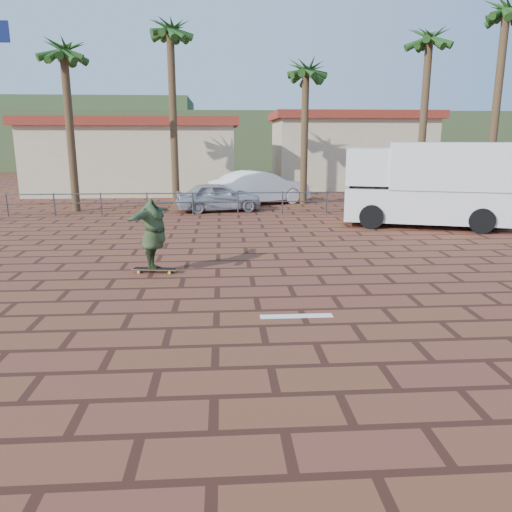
{
  "coord_description": "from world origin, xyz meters",
  "views": [
    {
      "loc": [
        -0.68,
        -10.17,
        3.34
      ],
      "look_at": [
        0.03,
        0.48,
        0.8
      ],
      "focal_mm": 35.0,
      "sensor_mm": 36.0,
      "label": 1
    }
  ],
  "objects": [
    {
      "name": "palm_far_left",
      "position": [
        -7.5,
        13.5,
        6.83
      ],
      "size": [
        2.4,
        2.4,
        8.25
      ],
      "color": "brown",
      "rests_on": "ground"
    },
    {
      "name": "palm_right",
      "position": [
        9.0,
        14.0,
        7.58
      ],
      "size": [
        2.4,
        2.4,
        9.05
      ],
      "color": "brown",
      "rests_on": "ground"
    },
    {
      "name": "longboard",
      "position": [
        -2.42,
        2.19,
        0.09
      ],
      "size": [
        1.17,
        0.42,
        0.11
      ],
      "rotation": [
        0.0,
        0.0,
        -0.15
      ],
      "color": "olive",
      "rests_on": "ground"
    },
    {
      "name": "campervan",
      "position": [
        7.23,
        8.51,
        1.66
      ],
      "size": [
        6.59,
        4.28,
        3.17
      ],
      "rotation": [
        0.0,
        0.0,
        -0.31
      ],
      "color": "silver",
      "rests_on": "ground"
    },
    {
      "name": "ground",
      "position": [
        0.0,
        0.0,
        0.0
      ],
      "size": [
        120.0,
        120.0,
        0.0
      ],
      "primitive_type": "plane",
      "color": "brown",
      "rests_on": "ground"
    },
    {
      "name": "palm_left",
      "position": [
        -3.0,
        15.0,
        7.95
      ],
      "size": [
        2.4,
        2.4,
        9.45
      ],
      "color": "brown",
      "rests_on": "ground"
    },
    {
      "name": "building_west",
      "position": [
        -6.0,
        22.0,
        2.28
      ],
      "size": [
        12.6,
        7.6,
        4.5
      ],
      "color": "beige",
      "rests_on": "ground"
    },
    {
      "name": "palm_far_right",
      "position": [
        12.0,
        13.0,
        8.51
      ],
      "size": [
        2.4,
        2.4,
        10.05
      ],
      "color": "brown",
      "rests_on": "ground"
    },
    {
      "name": "hill_front",
      "position": [
        0.0,
        50.0,
        3.0
      ],
      "size": [
        70.0,
        18.0,
        6.0
      ],
      "primitive_type": "cube",
      "color": "#384C28",
      "rests_on": "ground"
    },
    {
      "name": "car_silver",
      "position": [
        -0.87,
        13.0,
        0.67
      ],
      "size": [
        4.15,
        2.25,
        1.34
      ],
      "primitive_type": "imported",
      "rotation": [
        0.0,
        0.0,
        1.75
      ],
      "color": "#A8AAAF",
      "rests_on": "ground"
    },
    {
      "name": "paint_stripe",
      "position": [
        0.7,
        -1.2,
        0.0
      ],
      "size": [
        1.4,
        0.22,
        0.01
      ],
      "primitive_type": "cube",
      "color": "white",
      "rests_on": "ground"
    },
    {
      "name": "street_sign",
      "position": [
        7.38,
        12.0,
        1.53
      ],
      "size": [
        0.44,
        0.09,
        2.19
      ],
      "rotation": [
        0.0,
        0.0,
        0.11
      ],
      "color": "gray",
      "rests_on": "ground"
    },
    {
      "name": "building_east",
      "position": [
        8.0,
        24.0,
        2.54
      ],
      "size": [
        10.6,
        6.6,
        5.0
      ],
      "color": "beige",
      "rests_on": "ground"
    },
    {
      "name": "palm_center",
      "position": [
        3.5,
        15.5,
        6.36
      ],
      "size": [
        2.4,
        2.4,
        7.75
      ],
      "color": "brown",
      "rests_on": "ground"
    },
    {
      "name": "guardrail",
      "position": [
        0.0,
        12.0,
        0.68
      ],
      "size": [
        24.06,
        0.06,
        1.0
      ],
      "color": "#47494F",
      "rests_on": "ground"
    },
    {
      "name": "skateboarder",
      "position": [
        -2.42,
        2.19,
        1.0
      ],
      "size": [
        1.18,
        2.27,
        1.78
      ],
      "primitive_type": "imported",
      "rotation": [
        0.0,
        0.0,
        1.29
      ],
      "color": "#2F4022",
      "rests_on": "longboard"
    },
    {
      "name": "car_white",
      "position": [
        1.26,
        15.51,
        0.84
      ],
      "size": [
        5.41,
        3.71,
        1.69
      ],
      "primitive_type": "imported",
      "rotation": [
        0.0,
        0.0,
        1.99
      ],
      "color": "white",
      "rests_on": "ground"
    },
    {
      "name": "hill_back",
      "position": [
        -22.0,
        56.0,
        4.0
      ],
      "size": [
        35.0,
        14.0,
        8.0
      ],
      "primitive_type": "cube",
      "color": "#384C28",
      "rests_on": "ground"
    }
  ]
}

